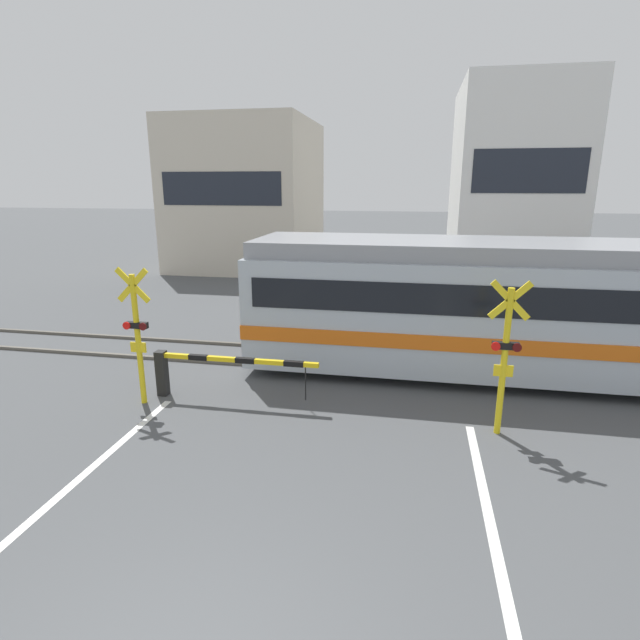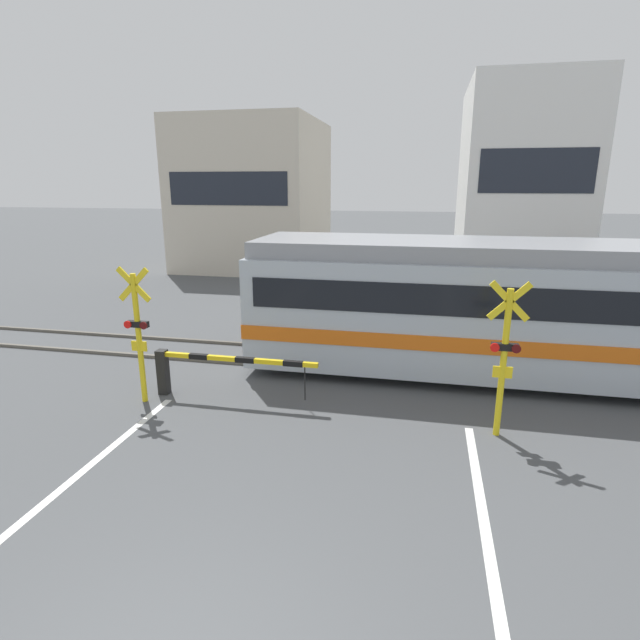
% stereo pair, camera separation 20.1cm
% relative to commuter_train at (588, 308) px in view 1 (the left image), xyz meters
% --- Properties ---
extents(rail_track_near, '(50.00, 0.10, 0.08)m').
position_rel_commuter_train_xyz_m(rail_track_near, '(-5.62, -0.72, -1.59)').
color(rail_track_near, '#5B564C').
rests_on(rail_track_near, ground_plane).
extents(rail_track_far, '(50.00, 0.10, 0.08)m').
position_rel_commuter_train_xyz_m(rail_track_far, '(-5.62, 0.72, -1.59)').
color(rail_track_far, '#5B564C').
rests_on(rail_track_far, ground_plane).
extents(commuter_train, '(15.04, 3.04, 3.04)m').
position_rel_commuter_train_xyz_m(commuter_train, '(0.00, 0.00, 0.00)').
color(commuter_train, '#ADB7C1').
rests_on(commuter_train, ground_plane).
extents(crossing_barrier_near, '(3.40, 0.20, 0.95)m').
position_rel_commuter_train_xyz_m(crossing_barrier_near, '(-7.94, -2.67, -0.95)').
color(crossing_barrier_near, black).
rests_on(crossing_barrier_near, ground_plane).
extents(crossing_barrier_far, '(3.40, 0.20, 0.95)m').
position_rel_commuter_train_xyz_m(crossing_barrier_far, '(-3.30, 3.10, -0.95)').
color(crossing_barrier_far, black).
rests_on(crossing_barrier_far, ground_plane).
extents(crossing_signal_left, '(0.68, 0.15, 2.74)m').
position_rel_commuter_train_xyz_m(crossing_signal_left, '(-9.01, -3.11, -0.12)').
color(crossing_signal_left, yellow).
rests_on(crossing_signal_left, ground_plane).
extents(crossing_signal_right, '(0.68, 0.15, 2.74)m').
position_rel_commuter_train_xyz_m(crossing_signal_right, '(-2.22, -3.11, -0.12)').
color(crossing_signal_right, yellow).
rests_on(crossing_signal_right, ground_plane).
extents(pedestrian, '(0.38, 0.22, 1.57)m').
position_rel_commuter_train_xyz_m(pedestrian, '(-4.22, 5.63, -0.74)').
color(pedestrian, '#33384C').
rests_on(pedestrian, ground_plane).
extents(building_left_of_street, '(6.69, 7.40, 7.36)m').
position_rel_commuter_train_xyz_m(building_left_of_street, '(-12.51, 14.09, 2.05)').
color(building_left_of_street, beige).
rests_on(building_left_of_street, ground_plane).
extents(building_right_of_street, '(5.21, 7.40, 8.64)m').
position_rel_commuter_train_xyz_m(building_right_of_street, '(0.54, 14.09, 2.69)').
color(building_right_of_street, white).
rests_on(building_right_of_street, ground_plane).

